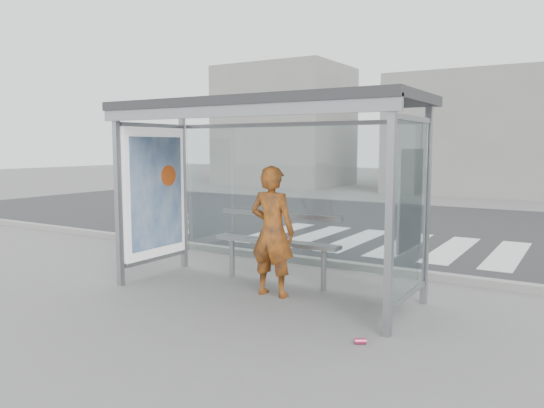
{
  "coord_description": "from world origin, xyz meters",
  "views": [
    {
      "loc": [
        3.78,
        -5.98,
        2.02
      ],
      "look_at": [
        0.02,
        0.2,
        1.22
      ],
      "focal_mm": 35.0,
      "sensor_mm": 36.0,
      "label": 1
    }
  ],
  "objects": [
    {
      "name": "ground",
      "position": [
        0.0,
        0.0,
        0.0
      ],
      "size": [
        80.0,
        80.0,
        0.0
      ],
      "primitive_type": "plane",
      "color": "slate",
      "rests_on": "ground"
    },
    {
      "name": "crosswalk",
      "position": [
        0.0,
        4.5,
        0.0
      ],
      "size": [
        5.55,
        3.0,
        0.0
      ],
      "color": "silver",
      "rests_on": "ground"
    },
    {
      "name": "building_left",
      "position": [
        -10.0,
        18.0,
        3.0
      ],
      "size": [
        6.0,
        5.0,
        6.0
      ],
      "primitive_type": "cube",
      "color": "gray",
      "rests_on": "ground"
    },
    {
      "name": "bench",
      "position": [
        -0.14,
        0.58,
        0.61
      ],
      "size": [
        2.01,
        0.25,
        1.04
      ],
      "color": "slate",
      "rests_on": "ground"
    },
    {
      "name": "road",
      "position": [
        0.0,
        7.0,
        0.0
      ],
      "size": [
        30.0,
        10.0,
        0.01
      ],
      "primitive_type": "cube",
      "color": "#29292B",
      "rests_on": "ground"
    },
    {
      "name": "building_center",
      "position": [
        0.0,
        18.0,
        2.5
      ],
      "size": [
        8.0,
        5.0,
        5.0
      ],
      "primitive_type": "cube",
      "color": "gray",
      "rests_on": "ground"
    },
    {
      "name": "curb",
      "position": [
        0.0,
        1.95,
        0.06
      ],
      "size": [
        30.0,
        0.18,
        0.12
      ],
      "primitive_type": "cube",
      "color": "gray",
      "rests_on": "ground"
    },
    {
      "name": "soda_can",
      "position": [
        1.84,
        -1.06,
        0.03
      ],
      "size": [
        0.13,
        0.12,
        0.06
      ],
      "primitive_type": "cylinder",
      "rotation": [
        0.0,
        1.57,
        0.54
      ],
      "color": "#D63F6A",
      "rests_on": "ground"
    },
    {
      "name": "person",
      "position": [
        0.15,
        -0.0,
        0.88
      ],
      "size": [
        0.65,
        0.44,
        1.76
      ],
      "primitive_type": "imported",
      "rotation": [
        0.0,
        0.0,
        3.17
      ],
      "color": "red",
      "rests_on": "ground"
    },
    {
      "name": "bus_shelter",
      "position": [
        -0.37,
        0.06,
        1.98
      ],
      "size": [
        4.25,
        1.65,
        2.62
      ],
      "color": "gray",
      "rests_on": "ground"
    }
  ]
}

